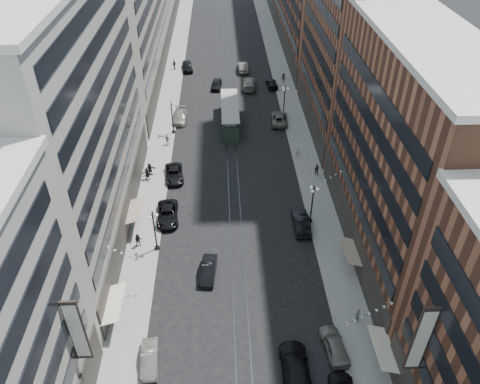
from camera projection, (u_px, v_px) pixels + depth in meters
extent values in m
plane|color=black|center=(230.00, 118.00, 79.91)|extent=(220.00, 220.00, 0.00)
cube|color=gray|center=(170.00, 93.00, 87.49)|extent=(4.00, 180.00, 0.15)
cube|color=gray|center=(287.00, 91.00, 88.25)|extent=(4.00, 180.00, 0.15)
cube|color=#2D2D33|center=(225.00, 93.00, 87.88)|extent=(0.12, 180.00, 0.02)
cube|color=#2D2D33|center=(232.00, 93.00, 87.93)|extent=(0.12, 180.00, 0.02)
cube|color=gray|center=(74.00, 123.00, 49.34)|extent=(8.00, 36.00, 28.00)
cube|color=brown|center=(403.00, 156.00, 47.72)|extent=(8.00, 30.00, 24.00)
cylinder|color=black|center=(157.00, 248.00, 53.82)|extent=(0.56, 0.56, 0.30)
cylinder|color=black|center=(155.00, 232.00, 52.35)|extent=(0.18, 0.18, 5.20)
sphere|color=black|center=(152.00, 212.00, 50.67)|extent=(0.24, 0.24, 0.24)
sphere|color=white|center=(157.00, 215.00, 50.93)|extent=(0.36, 0.36, 0.36)
sphere|color=white|center=(151.00, 213.00, 51.21)|extent=(0.36, 0.36, 0.36)
sphere|color=white|center=(150.00, 218.00, 50.59)|extent=(0.36, 0.36, 0.36)
cylinder|color=black|center=(174.00, 132.00, 75.41)|extent=(0.56, 0.56, 0.30)
cylinder|color=black|center=(172.00, 118.00, 73.95)|extent=(0.18, 0.18, 5.20)
sphere|color=black|center=(171.00, 102.00, 72.27)|extent=(0.24, 0.24, 0.24)
sphere|color=white|center=(174.00, 104.00, 72.52)|extent=(0.36, 0.36, 0.36)
sphere|color=white|center=(170.00, 103.00, 72.81)|extent=(0.36, 0.36, 0.36)
sphere|color=white|center=(169.00, 105.00, 72.19)|extent=(0.36, 0.36, 0.36)
cylinder|color=black|center=(310.00, 221.00, 57.66)|extent=(0.56, 0.56, 0.30)
cylinder|color=black|center=(312.00, 205.00, 56.19)|extent=(0.18, 0.18, 5.20)
sphere|color=black|center=(314.00, 186.00, 54.51)|extent=(0.24, 0.24, 0.24)
sphere|color=white|center=(318.00, 189.00, 54.77)|extent=(0.36, 0.36, 0.36)
sphere|color=white|center=(311.00, 187.00, 55.06)|extent=(0.36, 0.36, 0.36)
sphere|color=white|center=(312.00, 191.00, 54.43)|extent=(0.36, 0.36, 0.36)
cylinder|color=black|center=(283.00, 115.00, 80.06)|extent=(0.56, 0.56, 0.30)
cylinder|color=black|center=(284.00, 102.00, 78.59)|extent=(0.18, 0.18, 5.20)
sphere|color=black|center=(285.00, 86.00, 76.91)|extent=(0.24, 0.24, 0.24)
sphere|color=white|center=(288.00, 89.00, 77.17)|extent=(0.36, 0.36, 0.36)
sphere|color=white|center=(283.00, 88.00, 77.45)|extent=(0.36, 0.36, 0.36)
sphere|color=white|center=(284.00, 90.00, 76.83)|extent=(0.36, 0.36, 0.36)
cube|color=#23382A|center=(230.00, 117.00, 77.27)|extent=(2.59, 12.42, 2.69)
cube|color=gray|center=(230.00, 108.00, 76.28)|extent=(1.66, 11.38, 0.62)
cube|color=gray|center=(230.00, 105.00, 76.03)|extent=(2.79, 12.63, 0.16)
cylinder|color=black|center=(231.00, 136.00, 74.13)|extent=(2.38, 0.72, 0.72)
cylinder|color=black|center=(229.00, 109.00, 81.58)|extent=(2.38, 0.72, 0.72)
imported|color=slate|center=(149.00, 359.00, 41.78)|extent=(1.75, 4.29, 1.38)
imported|color=black|center=(168.00, 214.00, 57.93)|extent=(2.90, 5.66, 1.53)
imported|color=slate|center=(334.00, 345.00, 42.82)|extent=(2.39, 4.83, 1.58)
imported|color=black|center=(208.00, 270.00, 50.40)|extent=(2.03, 4.62, 1.48)
imported|color=black|center=(295.00, 368.00, 40.84)|extent=(2.49, 6.11, 1.77)
imported|color=black|center=(138.00, 240.00, 53.74)|extent=(0.92, 0.61, 1.75)
imported|color=#9C9581|center=(358.00, 315.00, 45.39)|extent=(0.64, 0.99, 1.56)
imported|color=black|center=(174.00, 174.00, 65.06)|extent=(3.01, 5.44, 1.44)
imported|color=gray|center=(180.00, 117.00, 78.57)|extent=(2.19, 5.37, 1.56)
imported|color=black|center=(187.00, 66.00, 96.07)|extent=(2.64, 5.22, 1.71)
imported|color=black|center=(301.00, 222.00, 56.57)|extent=(1.81, 5.17, 1.70)
imported|color=#636058|center=(279.00, 118.00, 78.02)|extent=(3.08, 5.88, 1.58)
imported|color=black|center=(272.00, 83.00, 89.60)|extent=(2.18, 4.83, 1.37)
imported|color=black|center=(217.00, 84.00, 89.10)|extent=(2.21, 4.70, 1.55)
imported|color=slate|center=(243.00, 67.00, 95.75)|extent=(1.98, 5.30, 1.73)
imported|color=black|center=(147.00, 174.00, 64.57)|extent=(1.59, 0.98, 1.66)
imported|color=#A39587|center=(167.00, 140.00, 72.00)|extent=(1.08, 0.64, 1.73)
imported|color=black|center=(317.00, 169.00, 65.47)|extent=(0.93, 0.75, 1.68)
imported|color=#BAB49A|center=(297.00, 151.00, 69.26)|extent=(0.75, 0.56, 1.86)
imported|color=black|center=(283.00, 78.00, 90.68)|extent=(1.28, 0.75, 1.85)
imported|color=slate|center=(249.00, 83.00, 89.21)|extent=(3.00, 6.36, 1.79)
imported|color=black|center=(150.00, 169.00, 65.49)|extent=(1.70, 0.94, 1.76)
imported|color=black|center=(174.00, 65.00, 96.17)|extent=(0.92, 1.22, 1.90)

